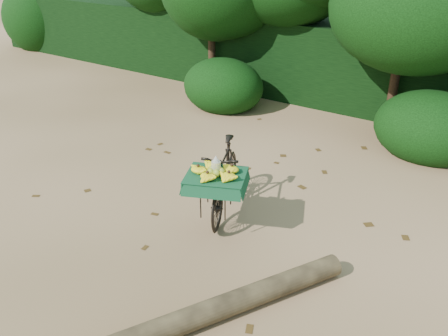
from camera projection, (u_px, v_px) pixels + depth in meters
The scene contains 7 objects.
ground at pixel (220, 238), 6.21m from camera, with size 80.00×80.00×0.00m, color tan.
vendor_bicycle at pixel (225, 178), 6.59m from camera, with size 1.29×1.87×1.04m.
fallen_log at pixel (202, 315), 4.78m from camera, with size 0.25×0.25×3.43m, color brown.
hedge_backdrop at pixel (386, 70), 10.43m from camera, with size 26.00×1.80×1.80m, color black.
tree_row at pixel (350, 20), 9.69m from camera, with size 14.50×2.00×4.00m, color black, non-canonical shape.
bush_clumps at pixel (375, 120), 8.90m from camera, with size 8.80×1.70×0.90m, color black, non-canonical shape.
leaf_litter at pixel (247, 216), 6.68m from camera, with size 7.00×7.30×0.01m, color #473113, non-canonical shape.
Camera 1 is at (3.03, -4.19, 3.56)m, focal length 38.00 mm.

